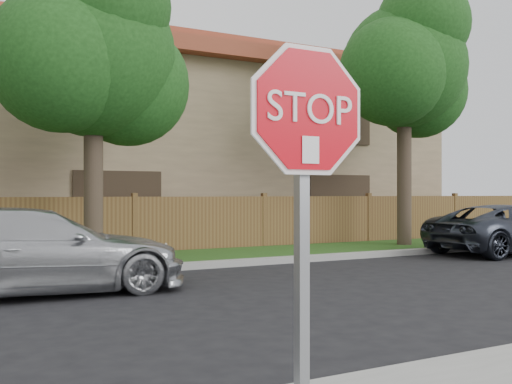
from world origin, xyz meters
TOP-DOWN VIEW (x-y plane):
  - tree_mid at (2.52, 9.57)m, footprint 4.80×3.90m
  - tree_right at (12.02, 9.57)m, footprint 4.80×3.90m
  - stop_sign at (1.00, -1.48)m, footprint 1.01×0.13m
  - sedan_right at (0.72, 6.25)m, footprint 5.07×2.17m
  - sedan_far_right at (13.41, 7.01)m, footprint 4.97×2.34m

SIDE VIEW (x-z plane):
  - sedan_far_right at x=13.41m, z-range 0.00..1.38m
  - sedan_right at x=0.72m, z-range 0.00..1.46m
  - stop_sign at x=1.00m, z-range 0.55..3.11m
  - tree_mid at x=2.52m, z-range 1.20..8.55m
  - tree_right at x=12.02m, z-range 1.47..9.67m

